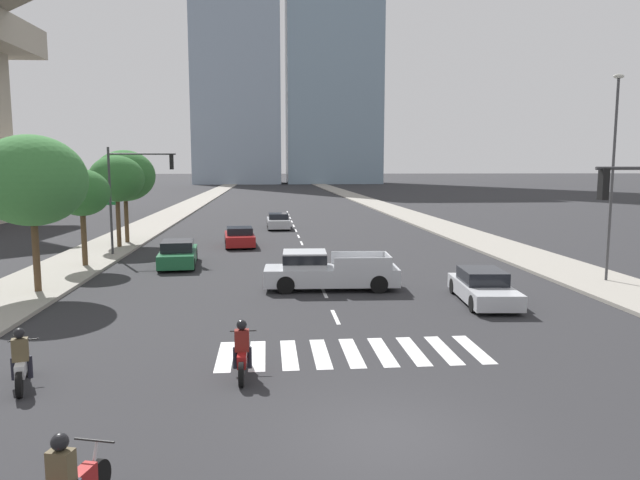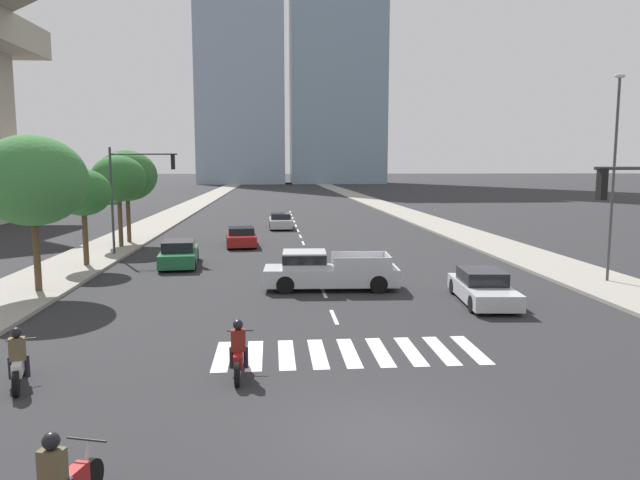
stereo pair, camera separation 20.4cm
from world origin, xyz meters
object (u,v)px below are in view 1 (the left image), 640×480
Objects in this scene: motorcycle_third at (21,363)px; street_tree_fourth at (125,176)px; street_lamp_east at (613,165)px; motorcycle_lead at (242,354)px; sedan_silver_1 at (278,221)px; sedan_green_0 at (178,254)px; sedan_red_3 at (240,237)px; pickup_truck at (325,271)px; street_tree_second at (82,193)px; traffic_signal_far at (133,182)px; street_tree_third at (117,179)px; sedan_silver_2 at (483,287)px; street_tree_nearest at (32,181)px.

motorcycle_third is 26.93m from street_tree_fourth.
motorcycle_lead is at bearing -147.14° from street_lamp_east.
street_lamp_east reaches higher than motorcycle_third.
motorcycle_lead reaches higher than sedan_silver_1.
sedan_red_3 is (2.94, 7.47, -0.03)m from sedan_green_0.
pickup_truck is at bearing -55.28° from motorcycle_third.
street_tree_second is (-4.78, -0.20, 3.31)m from sedan_green_0.
motorcycle_third is 0.32× the size of traffic_signal_far.
street_tree_third is (-12.03, 13.64, 3.70)m from pickup_truck.
motorcycle_lead reaches higher than sedan_silver_2.
sedan_silver_2 is 24.81m from street_tree_third.
street_tree_fourth is at bearing -49.84° from pickup_truck.
street_lamp_east is at bearing -112.57° from sedan_green_0.
motorcycle_lead is 19.75m from street_lamp_east.
motorcycle_third is at bearing -81.55° from street_tree_third.
sedan_red_3 is at bearing 32.18° from traffic_signal_far.
traffic_signal_far is 0.68× the size of street_lamp_east.
sedan_green_0 is 1.03× the size of sedan_silver_2.
motorcycle_lead is 0.48× the size of sedan_red_3.
traffic_signal_far is at bearing 147.88° from sedan_silver_1.
sedan_silver_2 is 19.95m from sedan_red_3.
sedan_green_0 is 0.76× the size of street_tree_nearest.
traffic_signal_far reaches higher than sedan_silver_1.
street_tree_nearest is at bearing -99.70° from traffic_signal_far.
motorcycle_third is at bearing 54.30° from pickup_truck.
pickup_truck is at bearing -16.82° from motorcycle_lead.
street_lamp_east is at bearing -32.17° from street_tree_fourth.
sedan_silver_2 is 0.77× the size of street_tree_fourth.
sedan_silver_1 is 0.70× the size of street_tree_nearest.
motorcycle_third is 0.42× the size of sedan_silver_2.
motorcycle_lead is 0.33× the size of street_tree_nearest.
motorcycle_lead is 27.89m from street_tree_fourth.
street_lamp_east is 28.43m from street_tree_third.
street_lamp_east is 24.99m from street_tree_nearest.
street_lamp_east reaches higher than pickup_truck.
street_tree_second is (-1.76, -3.93, -0.46)m from traffic_signal_far.
sedan_silver_1 is at bearing 47.08° from street_tree_third.
pickup_truck is 1.19× the size of sedan_green_0.
traffic_signal_far is (-8.76, -14.57, 3.79)m from sedan_silver_1.
street_tree_second reaches higher than sedan_green_0.
pickup_truck is 25.00m from sedan_silver_1.
sedan_green_0 is 21.76m from street_lamp_east.
traffic_signal_far reaches higher than pickup_truck.
street_tree_third is at bearing -8.22° from motorcycle_third.
sedan_silver_1 is at bearing 67.08° from street_tree_nearest.
traffic_signal_far is at bearing -11.68° from motorcycle_third.
traffic_signal_far reaches higher than street_tree_second.
motorcycle_lead is at bearing -70.98° from traffic_signal_far.
sedan_silver_2 is 0.95× the size of street_tree_second.
pickup_truck is at bearing -177.66° from sedan_silver_1.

